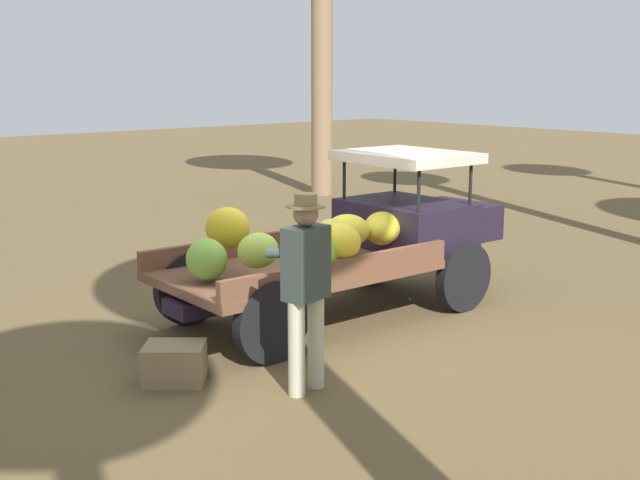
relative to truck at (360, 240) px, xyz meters
name	(u,v)px	position (x,y,z in m)	size (l,w,h in m)	color
ground_plane	(320,330)	(-0.80, -0.22, -0.87)	(60.00, 60.00, 0.00)	brown
truck	(360,240)	(0.00, 0.00, 0.00)	(4.52, 1.90, 1.86)	black
farmer	(306,281)	(-2.04, -1.47, 0.15)	(0.52, 0.48, 1.79)	#BCBC9D
wooden_crate	(174,363)	(-2.83, -0.53, -0.69)	(0.55, 0.42, 0.36)	olive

